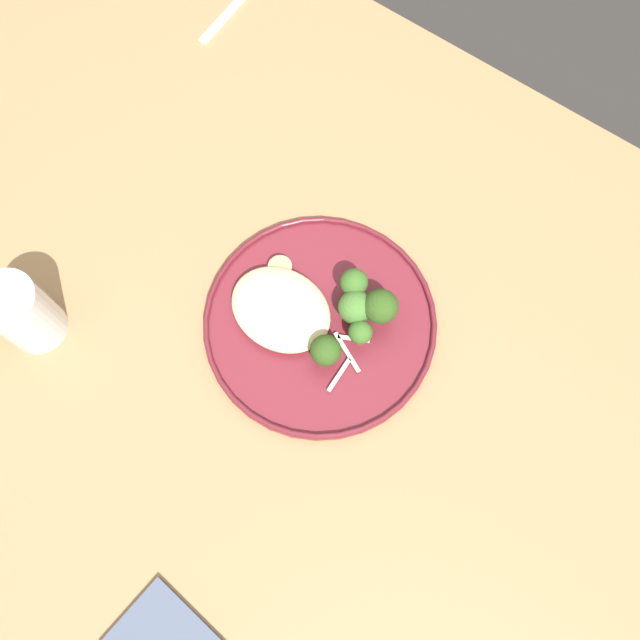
{
  "coord_description": "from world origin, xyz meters",
  "views": [
    {
      "loc": [
        -0.19,
        0.19,
        1.54
      ],
      "look_at": [
        -0.04,
        -0.03,
        0.76
      ],
      "focal_mm": 37.8,
      "sensor_mm": 36.0,
      "label": 1
    }
  ],
  "objects_px": {
    "broccoli_floret_tall_stalk": "(355,307)",
    "water_glass": "(25,315)",
    "broccoli_floret_near_rim": "(360,333)",
    "seared_scallop_tiny_bay": "(280,267)",
    "seared_scallop_large_seared": "(245,304)",
    "broccoli_floret_rear_charred": "(354,283)",
    "broccoli_floret_right_tilted": "(324,353)",
    "broccoli_floret_center_pile": "(380,307)",
    "seared_scallop_on_noodles": "(273,321)",
    "seared_scallop_center_golden": "(293,290)",
    "seared_scallop_left_edge": "(301,340)",
    "seared_scallop_rear_pale": "(289,311)",
    "dinner_plate": "(320,323)"
  },
  "relations": [
    {
      "from": "seared_scallop_left_edge",
      "to": "seared_scallop_rear_pale",
      "type": "xyz_separation_m",
      "value": [
        0.03,
        -0.02,
        -0.0
      ]
    },
    {
      "from": "seared_scallop_large_seared",
      "to": "seared_scallop_tiny_bay",
      "type": "distance_m",
      "value": 0.07
    },
    {
      "from": "seared_scallop_rear_pale",
      "to": "broccoli_floret_tall_stalk",
      "type": "height_order",
      "value": "broccoli_floret_tall_stalk"
    },
    {
      "from": "broccoli_floret_center_pile",
      "to": "broccoli_floret_tall_stalk",
      "type": "height_order",
      "value": "broccoli_floret_center_pile"
    },
    {
      "from": "seared_scallop_left_edge",
      "to": "seared_scallop_tiny_bay",
      "type": "relative_size",
      "value": 0.88
    },
    {
      "from": "broccoli_floret_right_tilted",
      "to": "broccoli_floret_near_rim",
      "type": "bearing_deg",
      "value": -113.22
    },
    {
      "from": "broccoli_floret_right_tilted",
      "to": "dinner_plate",
      "type": "bearing_deg",
      "value": -49.02
    },
    {
      "from": "broccoli_floret_near_rim",
      "to": "broccoli_floret_tall_stalk",
      "type": "relative_size",
      "value": 0.83
    },
    {
      "from": "seared_scallop_center_golden",
      "to": "broccoli_floret_near_rim",
      "type": "distance_m",
      "value": 0.1
    },
    {
      "from": "broccoli_floret_right_tilted",
      "to": "seared_scallop_on_noodles",
      "type": "bearing_deg",
      "value": -1.22
    },
    {
      "from": "broccoli_floret_center_pile",
      "to": "seared_scallop_on_noodles",
      "type": "bearing_deg",
      "value": 39.52
    },
    {
      "from": "seared_scallop_large_seared",
      "to": "broccoli_floret_rear_charred",
      "type": "xyz_separation_m",
      "value": [
        -0.1,
        -0.09,
        0.03
      ]
    },
    {
      "from": "dinner_plate",
      "to": "seared_scallop_left_edge",
      "type": "height_order",
      "value": "seared_scallop_left_edge"
    },
    {
      "from": "broccoli_floret_tall_stalk",
      "to": "seared_scallop_tiny_bay",
      "type": "bearing_deg",
      "value": 1.82
    },
    {
      "from": "dinner_plate",
      "to": "broccoli_floret_tall_stalk",
      "type": "distance_m",
      "value": 0.05
    },
    {
      "from": "broccoli_floret_tall_stalk",
      "to": "broccoli_floret_near_rim",
      "type": "bearing_deg",
      "value": 136.28
    },
    {
      "from": "seared_scallop_left_edge",
      "to": "water_glass",
      "type": "relative_size",
      "value": 0.25
    },
    {
      "from": "broccoli_floret_tall_stalk",
      "to": "water_glass",
      "type": "relative_size",
      "value": 0.52
    },
    {
      "from": "seared_scallop_left_edge",
      "to": "broccoli_floret_right_tilted",
      "type": "bearing_deg",
      "value": 176.12
    },
    {
      "from": "seared_scallop_rear_pale",
      "to": "seared_scallop_center_golden",
      "type": "height_order",
      "value": "seared_scallop_center_golden"
    },
    {
      "from": "seared_scallop_center_golden",
      "to": "broccoli_floret_rear_charred",
      "type": "relative_size",
      "value": 0.41
    },
    {
      "from": "seared_scallop_left_edge",
      "to": "seared_scallop_tiny_bay",
      "type": "bearing_deg",
      "value": -38.3
    },
    {
      "from": "broccoli_floret_right_tilted",
      "to": "water_glass",
      "type": "relative_size",
      "value": 0.5
    },
    {
      "from": "seared_scallop_tiny_bay",
      "to": "broccoli_floret_near_rim",
      "type": "bearing_deg",
      "value": 172.33
    },
    {
      "from": "dinner_plate",
      "to": "seared_scallop_tiny_bay",
      "type": "bearing_deg",
      "value": -18.74
    },
    {
      "from": "seared_scallop_left_edge",
      "to": "seared_scallop_on_noodles",
      "type": "xyz_separation_m",
      "value": [
        0.04,
        0.0,
        0.0
      ]
    },
    {
      "from": "seared_scallop_on_noodles",
      "to": "broccoli_floret_near_rim",
      "type": "distance_m",
      "value": 0.11
    },
    {
      "from": "dinner_plate",
      "to": "seared_scallop_large_seared",
      "type": "bearing_deg",
      "value": 23.66
    },
    {
      "from": "broccoli_floret_center_pile",
      "to": "broccoli_floret_tall_stalk",
      "type": "bearing_deg",
      "value": 31.52
    },
    {
      "from": "seared_scallop_center_golden",
      "to": "broccoli_floret_tall_stalk",
      "type": "relative_size",
      "value": 0.43
    },
    {
      "from": "broccoli_floret_center_pile",
      "to": "broccoli_floret_tall_stalk",
      "type": "relative_size",
      "value": 1.16
    },
    {
      "from": "seared_scallop_large_seared",
      "to": "broccoli_floret_right_tilted",
      "type": "distance_m",
      "value": 0.12
    },
    {
      "from": "broccoli_floret_center_pile",
      "to": "broccoli_floret_near_rim",
      "type": "relative_size",
      "value": 1.4
    },
    {
      "from": "broccoli_floret_near_rim",
      "to": "broccoli_floret_right_tilted",
      "type": "relative_size",
      "value": 0.86
    },
    {
      "from": "seared_scallop_on_noodles",
      "to": "broccoli_floret_center_pile",
      "type": "distance_m",
      "value": 0.13
    },
    {
      "from": "seared_scallop_left_edge",
      "to": "seared_scallop_center_golden",
      "type": "xyz_separation_m",
      "value": [
        0.05,
        -0.05,
        0.0
      ]
    },
    {
      "from": "broccoli_floret_right_tilted",
      "to": "broccoli_floret_tall_stalk",
      "type": "relative_size",
      "value": 0.96
    },
    {
      "from": "seared_scallop_center_golden",
      "to": "broccoli_floret_rear_charred",
      "type": "height_order",
      "value": "broccoli_floret_rear_charred"
    },
    {
      "from": "seared_scallop_left_edge",
      "to": "broccoli_floret_rear_charred",
      "type": "distance_m",
      "value": 0.09
    },
    {
      "from": "seared_scallop_center_golden",
      "to": "broccoli_floret_tall_stalk",
      "type": "distance_m",
      "value": 0.08
    },
    {
      "from": "dinner_plate",
      "to": "broccoli_floret_center_pile",
      "type": "height_order",
      "value": "broccoli_floret_center_pile"
    },
    {
      "from": "seared_scallop_large_seared",
      "to": "seared_scallop_center_golden",
      "type": "bearing_deg",
      "value": -126.27
    },
    {
      "from": "seared_scallop_large_seared",
      "to": "broccoli_floret_tall_stalk",
      "type": "height_order",
      "value": "broccoli_floret_tall_stalk"
    },
    {
      "from": "seared_scallop_large_seared",
      "to": "water_glass",
      "type": "relative_size",
      "value": 0.32
    },
    {
      "from": "broccoli_floret_right_tilted",
      "to": "broccoli_floret_rear_charred",
      "type": "relative_size",
      "value": 0.93
    },
    {
      "from": "seared_scallop_large_seared",
      "to": "seared_scallop_rear_pale",
      "type": "bearing_deg",
      "value": -151.91
    },
    {
      "from": "broccoli_floret_near_rim",
      "to": "seared_scallop_center_golden",
      "type": "bearing_deg",
      "value": -1.14
    },
    {
      "from": "seared_scallop_on_noodles",
      "to": "broccoli_floret_right_tilted",
      "type": "relative_size",
      "value": 0.55
    },
    {
      "from": "broccoli_floret_near_rim",
      "to": "broccoli_floret_rear_charred",
      "type": "xyz_separation_m",
      "value": [
        0.04,
        -0.05,
        0.01
      ]
    },
    {
      "from": "dinner_plate",
      "to": "seared_scallop_large_seared",
      "type": "xyz_separation_m",
      "value": [
        0.09,
        0.04,
        0.01
      ]
    }
  ]
}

